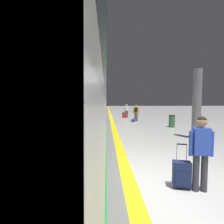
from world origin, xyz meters
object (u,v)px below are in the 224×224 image
rolling_suitcase_foreground (182,174)px  platform_pillar (197,106)px  traveller_foreground (201,148)px  suitcase_mid (124,115)px  passenger_near (136,111)px  waste_bin (172,121)px  high_speed_train (86,93)px  duffel_bag_near (133,120)px  passenger_mid (127,109)px

rolling_suitcase_foreground → platform_pillar: platform_pillar is taller
traveller_foreground → suitcase_mid: (0.02, 15.68, -0.61)m
passenger_near → suitcase_mid: 3.43m
rolling_suitcase_foreground → waste_bin: rolling_suitcase_foreground is taller
high_speed_train → platform_pillar: (6.15, -3.58, -0.78)m
duffel_bag_near → waste_bin: 4.07m
passenger_mid → platform_pillar: size_ratio=0.46×
high_speed_train → waste_bin: size_ratio=36.99×
rolling_suitcase_foreground → waste_bin: bearing=69.7°
passenger_near → passenger_mid: passenger_mid is taller
rolling_suitcase_foreground → passenger_mid: 15.88m
passenger_near → duffel_bag_near: 0.93m
rolling_suitcase_foreground → duffel_bag_near: bearing=85.9°
duffel_bag_near → waste_bin: size_ratio=0.48×
duffel_bag_near → suitcase_mid: suitcase_mid is taller
passenger_near → platform_pillar: bearing=-76.1°
high_speed_train → platform_pillar: size_ratio=9.35×
suitcase_mid → platform_pillar: 11.05m
traveller_foreground → passenger_near: traveller_foreground is taller
traveller_foreground → waste_bin: (2.85, 8.77, -0.50)m
traveller_foreground → platform_pillar: size_ratio=0.46×
passenger_near → traveller_foreground: bearing=-93.8°
passenger_mid → suitcase_mid: 0.75m
traveller_foreground → passenger_near: 12.43m
duffel_bag_near → suitcase_mid: 3.63m
rolling_suitcase_foreground → suitcase_mid: size_ratio=0.98×
duffel_bag_near → passenger_mid: size_ratio=0.27×
traveller_foreground → waste_bin: bearing=72.0°
traveller_foreground → platform_pillar: 5.74m
high_speed_train → duffel_bag_near: (4.01, 3.47, -2.35)m
traveller_foreground → passenger_mid: 15.98m
high_speed_train → suitcase_mid: bearing=63.5°
traveller_foreground → passenger_mid: bearing=88.8°
waste_bin → duffel_bag_near: bearing=125.3°
rolling_suitcase_foreground → traveller_foreground: bearing=-19.4°
high_speed_train → waste_bin: 6.68m
traveller_foreground → suitcase_mid: 15.69m
passenger_near → duffel_bag_near: size_ratio=3.69×
suitcase_mid → duffel_bag_near: bearing=-82.4°
traveller_foreground → rolling_suitcase_foreground: size_ratio=1.63×
rolling_suitcase_foreground → duffel_bag_near: 11.99m
high_speed_train → duffel_bag_near: size_ratio=76.51×
platform_pillar → waste_bin: 3.95m
high_speed_train → platform_pillar: 7.16m
traveller_foreground → passenger_near: bearing=86.2°
duffel_bag_near → waste_bin: (2.35, -3.32, 0.30)m
passenger_mid → suitcase_mid: (-0.32, -0.30, -0.61)m
rolling_suitcase_foreground → duffel_bag_near: rolling_suitcase_foreground is taller
high_speed_train → duffel_bag_near: high_speed_train is taller
rolling_suitcase_foreground → passenger_near: size_ratio=0.62×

